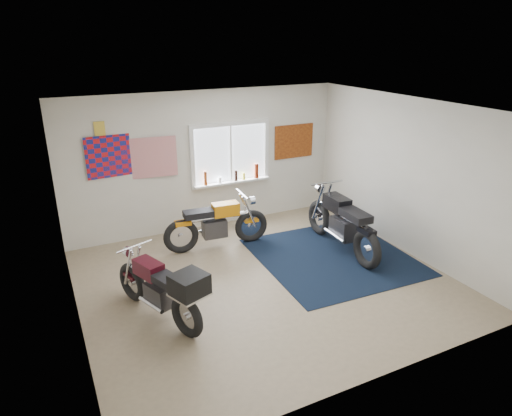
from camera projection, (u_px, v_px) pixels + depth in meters
name	position (u px, v px, depth m)	size (l,w,h in m)	color
ground	(265.00, 281.00, 7.21)	(5.50, 5.50, 0.00)	#9E896B
room_shell	(265.00, 182.00, 6.63)	(5.50, 5.50, 5.50)	white
navy_rug	(333.00, 256.00, 7.99)	(2.50, 2.60, 0.01)	black
window_assembly	(231.00, 158.00, 9.00)	(1.66, 0.17, 1.26)	white
oil_bottles	(237.00, 174.00, 9.10)	(1.18, 0.09, 0.30)	maroon
flag_display	(99.00, 129.00, 7.74)	(1.60, 0.10, 1.17)	red
triumph_poster	(294.00, 141.00, 9.54)	(0.90, 0.03, 0.70)	#A54C14
yellow_triumph	(216.00, 225.00, 8.21)	(1.96, 0.59, 0.98)	black
black_chrome_bike	(342.00, 224.00, 8.09)	(0.67, 2.19, 1.13)	black
maroon_tourer	(163.00, 289.00, 6.04)	(0.94, 1.80, 0.94)	black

